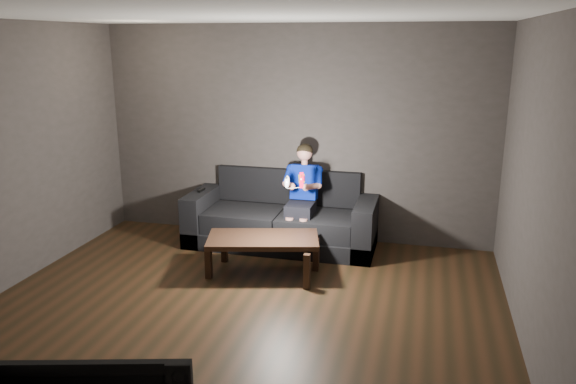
# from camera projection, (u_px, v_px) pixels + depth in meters

# --- Properties ---
(floor) EXTENTS (5.00, 5.00, 0.00)m
(floor) POSITION_uv_depth(u_px,v_px,m) (231.00, 325.00, 5.09)
(floor) COLOR black
(floor) RESTS_ON ground
(back_wall) EXTENTS (5.00, 0.04, 2.70)m
(back_wall) POSITION_uv_depth(u_px,v_px,m) (295.00, 134.00, 7.08)
(back_wall) COLOR #37322F
(back_wall) RESTS_ON ground
(front_wall) EXTENTS (5.00, 0.04, 2.70)m
(front_wall) POSITION_uv_depth(u_px,v_px,m) (24.00, 318.00, 2.40)
(front_wall) COLOR #37322F
(front_wall) RESTS_ON ground
(right_wall) EXTENTS (0.04, 5.00, 2.70)m
(right_wall) POSITION_uv_depth(u_px,v_px,m) (545.00, 200.00, 4.15)
(right_wall) COLOR #37322F
(right_wall) RESTS_ON ground
(ceiling) EXTENTS (5.00, 5.00, 0.02)m
(ceiling) POSITION_uv_depth(u_px,v_px,m) (221.00, 13.00, 4.38)
(ceiling) COLOR white
(ceiling) RESTS_ON back_wall
(sofa) EXTENTS (2.33, 1.01, 0.90)m
(sofa) POSITION_uv_depth(u_px,v_px,m) (283.00, 221.00, 7.06)
(sofa) COLOR black
(sofa) RESTS_ON floor
(child) EXTENTS (0.48, 0.59, 1.18)m
(child) POSITION_uv_depth(u_px,v_px,m) (302.00, 188.00, 6.82)
(child) COLOR black
(child) RESTS_ON sofa
(wii_remote_red) EXTENTS (0.06, 0.08, 0.18)m
(wii_remote_red) POSITION_uv_depth(u_px,v_px,m) (302.00, 180.00, 6.32)
(wii_remote_red) COLOR red
(wii_remote_red) RESTS_ON child
(nunchuk_white) EXTENTS (0.06, 0.09, 0.15)m
(nunchuk_white) POSITION_uv_depth(u_px,v_px,m) (287.00, 182.00, 6.37)
(nunchuk_white) COLOR white
(nunchuk_white) RESTS_ON child
(wii_remote_black) EXTENTS (0.05, 0.15, 0.03)m
(wii_remote_black) POSITION_uv_depth(u_px,v_px,m) (201.00, 190.00, 7.13)
(wii_remote_black) COLOR black
(wii_remote_black) RESTS_ON sofa
(coffee_table) EXTENTS (1.30, 0.87, 0.43)m
(coffee_table) POSITION_uv_depth(u_px,v_px,m) (263.00, 242.00, 6.09)
(coffee_table) COLOR black
(coffee_table) RESTS_ON floor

